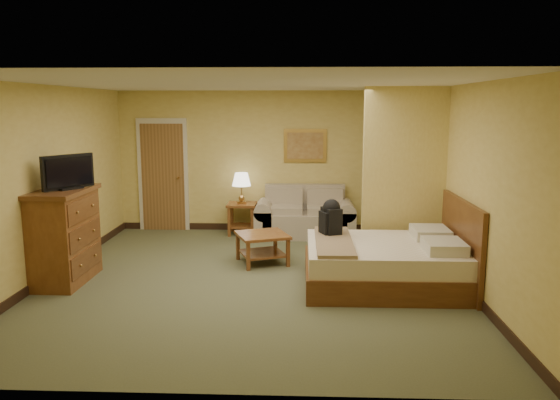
# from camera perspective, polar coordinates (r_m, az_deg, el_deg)

# --- Properties ---
(floor) EXTENTS (6.00, 6.00, 0.00)m
(floor) POSITION_cam_1_polar(r_m,az_deg,el_deg) (7.49, -2.84, -8.27)
(floor) COLOR #535738
(floor) RESTS_ON ground
(ceiling) EXTENTS (6.00, 6.00, 0.00)m
(ceiling) POSITION_cam_1_polar(r_m,az_deg,el_deg) (7.12, -3.02, 12.03)
(ceiling) COLOR white
(ceiling) RESTS_ON back_wall
(back_wall) EXTENTS (5.50, 0.02, 2.60)m
(back_wall) POSITION_cam_1_polar(r_m,az_deg,el_deg) (10.16, -1.38, 4.03)
(back_wall) COLOR #D4BA5A
(back_wall) RESTS_ON floor
(left_wall) EXTENTS (0.02, 6.00, 2.60)m
(left_wall) POSITION_cam_1_polar(r_m,az_deg,el_deg) (7.93, -23.13, 1.61)
(left_wall) COLOR #D4BA5A
(left_wall) RESTS_ON floor
(right_wall) EXTENTS (0.02, 6.00, 2.60)m
(right_wall) POSITION_cam_1_polar(r_m,az_deg,el_deg) (7.46, 18.62, 1.42)
(right_wall) COLOR #D4BA5A
(right_wall) RESTS_ON floor
(partition) EXTENTS (1.20, 0.15, 2.60)m
(partition) POSITION_cam_1_polar(r_m,az_deg,el_deg) (8.21, 12.81, 2.42)
(partition) COLOR #D4BA5A
(partition) RESTS_ON floor
(door) EXTENTS (0.94, 0.16, 2.10)m
(door) POSITION_cam_1_polar(r_m,az_deg,el_deg) (10.46, -12.11, 2.50)
(door) COLOR beige
(door) RESTS_ON floor
(baseboard) EXTENTS (5.50, 0.02, 0.12)m
(baseboard) POSITION_cam_1_polar(r_m,az_deg,el_deg) (10.35, -1.35, -2.83)
(baseboard) COLOR black
(baseboard) RESTS_ON floor
(loveseat) EXTENTS (1.78, 0.83, 0.90)m
(loveseat) POSITION_cam_1_polar(r_m,az_deg,el_deg) (9.87, 2.60, -2.07)
(loveseat) COLOR tan
(loveseat) RESTS_ON floor
(side_table) EXTENTS (0.52, 0.52, 0.57)m
(side_table) POSITION_cam_1_polar(r_m,az_deg,el_deg) (9.99, -4.01, -1.45)
(side_table) COLOR brown
(side_table) RESTS_ON floor
(table_lamp) EXTENTS (0.34, 0.34, 0.56)m
(table_lamp) POSITION_cam_1_polar(r_m,az_deg,el_deg) (9.89, -4.05, 2.07)
(table_lamp) COLOR #A87B3D
(table_lamp) RESTS_ON side_table
(coffee_table) EXTENTS (0.90, 0.90, 0.45)m
(coffee_table) POSITION_cam_1_polar(r_m,az_deg,el_deg) (8.14, -1.86, -4.41)
(coffee_table) COLOR brown
(coffee_table) RESTS_ON floor
(wall_picture) EXTENTS (0.79, 0.04, 0.61)m
(wall_picture) POSITION_cam_1_polar(r_m,az_deg,el_deg) (10.09, 2.65, 5.69)
(wall_picture) COLOR #B78E3F
(wall_picture) RESTS_ON back_wall
(dresser) EXTENTS (0.62, 1.17, 1.25)m
(dresser) POSITION_cam_1_polar(r_m,az_deg,el_deg) (7.76, -21.57, -3.47)
(dresser) COLOR brown
(dresser) RESTS_ON floor
(tv) EXTENTS (0.45, 0.65, 0.45)m
(tv) POSITION_cam_1_polar(r_m,az_deg,el_deg) (7.58, -21.27, 2.65)
(tv) COLOR black
(tv) RESTS_ON dresser
(bed) EXTENTS (2.08, 1.76, 1.14)m
(bed) POSITION_cam_1_polar(r_m,az_deg,el_deg) (7.30, 11.47, -6.39)
(bed) COLOR #542C13
(bed) RESTS_ON floor
(backpack) EXTENTS (0.30, 0.35, 0.52)m
(backpack) POSITION_cam_1_polar(r_m,az_deg,el_deg) (7.45, 5.39, -1.78)
(backpack) COLOR black
(backpack) RESTS_ON bed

